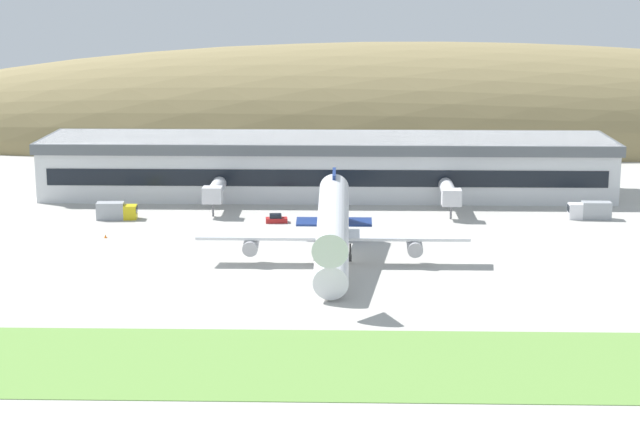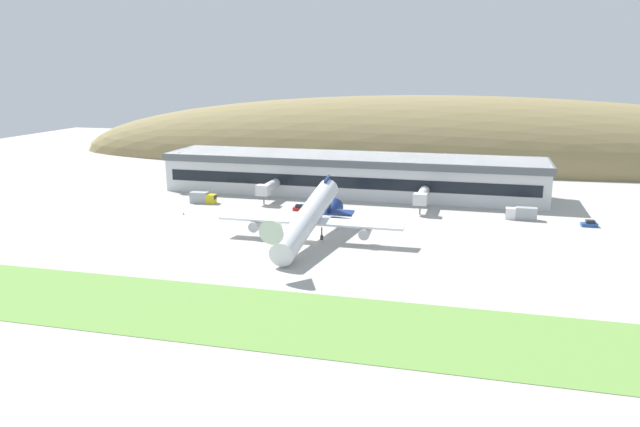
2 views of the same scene
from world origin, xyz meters
The scene contains 12 objects.
ground_plane centered at (0.00, 0.00, 0.00)m, with size 413.23×413.23×0.00m, color #ADAAA3.
grass_strip_foreground centered at (0.00, -43.22, 0.04)m, with size 371.91×22.24×0.08m, color #669342.
hill_backdrop centered at (20.43, 118.65, 0.00)m, with size 312.36×60.03×51.40m, color olive.
terminal_building centered at (-2.36, 50.98, 6.37)m, with size 109.92×21.56×11.25m.
jetway_0 centered at (-22.17, 33.82, 3.99)m, with size 3.38×12.40×5.43m.
jetway_1 centered at (19.81, 33.24, 3.99)m, with size 3.38×13.49×5.43m.
cargo_airplane centered at (-0.50, -1.81, 5.21)m, with size 40.24×48.14×12.06m.
service_car_0 centered at (-10.64, 25.80, 0.62)m, with size 3.87×2.20×1.51m.
fuel_truck centered at (44.23, 30.03, 1.48)m, with size 7.46×2.46×3.06m.
box_truck centered at (-38.90, 27.75, 1.43)m, with size 7.13×2.97×3.01m.
traffic_cone_0 centered at (-8.90, 15.54, 0.28)m, with size 0.52×0.52×0.58m.
traffic_cone_1 centered at (-37.74, 13.94, 0.28)m, with size 0.52×0.52×0.58m.
Camera 1 is at (1.53, -154.10, 41.33)m, focal length 60.00 mm.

